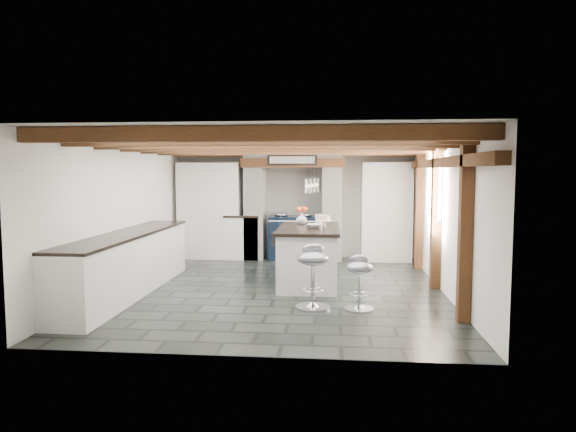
# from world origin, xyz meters

# --- Properties ---
(ground) EXTENTS (6.00, 6.00, 0.00)m
(ground) POSITION_xyz_m (0.00, 0.00, 0.00)
(ground) COLOR black
(ground) RESTS_ON ground
(room_shell) EXTENTS (6.00, 6.03, 6.00)m
(room_shell) POSITION_xyz_m (-0.61, 1.42, 1.07)
(room_shell) COLOR white
(room_shell) RESTS_ON ground
(range_cooker) EXTENTS (1.00, 0.63, 0.99)m
(range_cooker) POSITION_xyz_m (0.00, 2.68, 0.47)
(range_cooker) COLOR black
(range_cooker) RESTS_ON ground
(kitchen_island) EXTENTS (0.99, 1.87, 1.23)m
(kitchen_island) POSITION_xyz_m (0.44, 0.38, 0.47)
(kitchen_island) COLOR white
(kitchen_island) RESTS_ON ground
(bar_stool_near) EXTENTS (0.43, 0.43, 0.73)m
(bar_stool_near) POSITION_xyz_m (1.19, -1.17, 0.45)
(bar_stool_near) COLOR silver
(bar_stool_near) RESTS_ON ground
(bar_stool_far) EXTENTS (0.53, 0.53, 0.86)m
(bar_stool_far) POSITION_xyz_m (0.57, -1.14, 0.54)
(bar_stool_far) COLOR silver
(bar_stool_far) RESTS_ON ground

